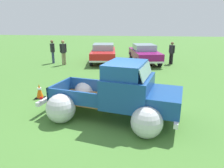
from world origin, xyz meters
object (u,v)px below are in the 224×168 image
at_px(vintage_pickup_truck, 120,96).
at_px(spectator_2, 53,50).
at_px(show_car_1, 144,53).
at_px(show_car_0, 103,52).
at_px(lane_cone_0, 40,91).
at_px(spectator_0, 172,52).
at_px(spectator_1, 63,51).

relative_size(vintage_pickup_truck, spectator_2, 2.76).
bearing_deg(show_car_1, vintage_pickup_truck, -17.62).
bearing_deg(spectator_2, show_car_0, -174.57).
bearing_deg(show_car_1, spectator_2, -93.58).
bearing_deg(lane_cone_0, show_car_1, 61.24).
bearing_deg(vintage_pickup_truck, spectator_2, 136.82).
xyz_separation_m(show_car_1, spectator_0, (2.02, -0.22, 0.17)).
height_order(spectator_1, spectator_2, spectator_1).
relative_size(spectator_1, spectator_2, 1.03).
distance_m(show_car_0, show_car_1, 3.22).
bearing_deg(spectator_1, vintage_pickup_truck, -12.50).
height_order(spectator_2, lane_cone_0, spectator_2).
relative_size(spectator_2, lane_cone_0, 2.82).
relative_size(spectator_0, lane_cone_0, 2.65).
height_order(vintage_pickup_truck, show_car_0, vintage_pickup_truck).
distance_m(vintage_pickup_truck, spectator_1, 9.62).
height_order(show_car_0, spectator_0, spectator_0).
relative_size(show_car_0, spectator_2, 2.59).
bearing_deg(spectator_2, vintage_pickup_truck, 115.71).
xyz_separation_m(show_car_0, spectator_0, (5.24, -0.18, 0.17)).
distance_m(show_car_1, spectator_0, 2.04).
xyz_separation_m(spectator_0, lane_cone_0, (-6.61, -8.15, -0.64)).
distance_m(spectator_1, lane_cone_0, 7.04).
distance_m(vintage_pickup_truck, lane_cone_0, 3.85).
distance_m(show_car_1, spectator_2, 7.09).
height_order(vintage_pickup_truck, lane_cone_0, vintage_pickup_truck).
bearing_deg(lane_cone_0, spectator_2, 108.22).
bearing_deg(spectator_2, spectator_0, 176.24).
distance_m(vintage_pickup_truck, show_car_0, 9.96).
bearing_deg(show_car_0, spectator_0, 80.85).
height_order(vintage_pickup_truck, spectator_0, vintage_pickup_truck).
xyz_separation_m(show_car_0, spectator_1, (-2.76, -1.47, 0.27)).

